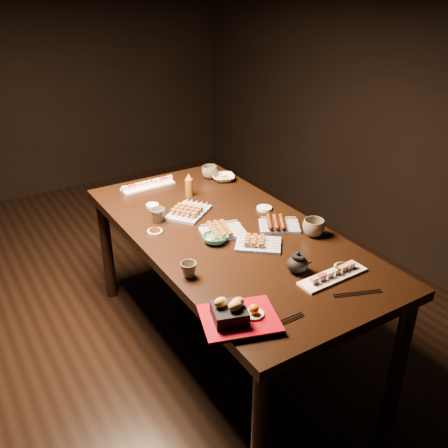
{
  "coord_description": "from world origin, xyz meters",
  "views": [
    {
      "loc": [
        -0.78,
        -2.23,
        1.95
      ],
      "look_at": [
        0.43,
        -0.28,
        0.77
      ],
      "focal_mm": 40.0,
      "sensor_mm": 36.0,
      "label": 1
    }
  ],
  "objects_px": {
    "dining_table": "(229,292)",
    "yakitori_plate_left": "(189,209)",
    "edamame_bowl_cream": "(223,178)",
    "teacup_far_right": "(210,172)",
    "sushi_platter_near": "(333,274)",
    "yakitori_plate_center": "(223,228)",
    "teacup_near_left": "(189,270)",
    "teacup_far_left": "(158,215)",
    "condiment_bottle": "(189,185)",
    "teacup_mid_right": "(314,228)",
    "yakitori_plate_right": "(258,241)",
    "teapot": "(297,262)",
    "sushi_platter_far": "(148,184)",
    "tempura_tray": "(239,311)",
    "edamame_bowl_green": "(215,239)"
  },
  "relations": [
    {
      "from": "teacup_far_left",
      "to": "condiment_bottle",
      "type": "xyz_separation_m",
      "value": [
        0.3,
        0.21,
        0.03
      ]
    },
    {
      "from": "yakitori_plate_center",
      "to": "edamame_bowl_green",
      "type": "distance_m",
      "value": 0.1
    },
    {
      "from": "edamame_bowl_green",
      "to": "yakitori_plate_right",
      "type": "bearing_deg",
      "value": -40.87
    },
    {
      "from": "edamame_bowl_cream",
      "to": "teacup_far_right",
      "type": "xyz_separation_m",
      "value": [
        -0.05,
        0.08,
        0.02
      ]
    },
    {
      "from": "sushi_platter_far",
      "to": "sushi_platter_near",
      "type": "bearing_deg",
      "value": 98.19
    },
    {
      "from": "sushi_platter_near",
      "to": "edamame_bowl_green",
      "type": "height_order",
      "value": "sushi_platter_near"
    },
    {
      "from": "sushi_platter_near",
      "to": "condiment_bottle",
      "type": "height_order",
      "value": "condiment_bottle"
    },
    {
      "from": "teapot",
      "to": "condiment_bottle",
      "type": "relative_size",
      "value": 0.82
    },
    {
      "from": "edamame_bowl_cream",
      "to": "tempura_tray",
      "type": "bearing_deg",
      "value": -119.32
    },
    {
      "from": "yakitori_plate_center",
      "to": "teacup_near_left",
      "type": "relative_size",
      "value": 3.01
    },
    {
      "from": "teapot",
      "to": "condiment_bottle",
      "type": "xyz_separation_m",
      "value": [
        -0.01,
        0.98,
        0.02
      ]
    },
    {
      "from": "yakitori_plate_right",
      "to": "teacup_far_left",
      "type": "height_order",
      "value": "teacup_far_left"
    },
    {
      "from": "teacup_mid_right",
      "to": "condiment_bottle",
      "type": "relative_size",
      "value": 0.78
    },
    {
      "from": "edamame_bowl_green",
      "to": "teapot",
      "type": "distance_m",
      "value": 0.45
    },
    {
      "from": "dining_table",
      "to": "teacup_near_left",
      "type": "distance_m",
      "value": 0.61
    },
    {
      "from": "sushi_platter_near",
      "to": "yakitori_plate_right",
      "type": "bearing_deg",
      "value": 103.87
    },
    {
      "from": "tempura_tray",
      "to": "condiment_bottle",
      "type": "relative_size",
      "value": 2.05
    },
    {
      "from": "teacup_far_right",
      "to": "edamame_bowl_green",
      "type": "bearing_deg",
      "value": -118.66
    },
    {
      "from": "edamame_bowl_cream",
      "to": "teapot",
      "type": "relative_size",
      "value": 1.24
    },
    {
      "from": "yakitori_plate_right",
      "to": "yakitori_plate_left",
      "type": "xyz_separation_m",
      "value": [
        -0.12,
        0.49,
        0.0
      ]
    },
    {
      "from": "edamame_bowl_green",
      "to": "teacup_far_left",
      "type": "bearing_deg",
      "value": 111.32
    },
    {
      "from": "edamame_bowl_green",
      "to": "condiment_bottle",
      "type": "xyz_separation_m",
      "value": [
        0.16,
        0.56,
        0.05
      ]
    },
    {
      "from": "sushi_platter_near",
      "to": "teapot",
      "type": "relative_size",
      "value": 2.91
    },
    {
      "from": "yakitori_plate_left",
      "to": "teacup_mid_right",
      "type": "distance_m",
      "value": 0.69
    },
    {
      "from": "sushi_platter_near",
      "to": "teapot",
      "type": "xyz_separation_m",
      "value": [
        -0.1,
        0.12,
        0.03
      ]
    },
    {
      "from": "sushi_platter_far",
      "to": "teapot",
      "type": "distance_m",
      "value": 1.24
    },
    {
      "from": "edamame_bowl_cream",
      "to": "sushi_platter_far",
      "type": "bearing_deg",
      "value": 161.24
    },
    {
      "from": "edamame_bowl_cream",
      "to": "teacup_mid_right",
      "type": "distance_m",
      "value": 0.86
    },
    {
      "from": "teacup_near_left",
      "to": "teacup_mid_right",
      "type": "xyz_separation_m",
      "value": [
        0.71,
        0.0,
        0.01
      ]
    },
    {
      "from": "yakitori_plate_left",
      "to": "teacup_far_left",
      "type": "distance_m",
      "value": 0.18
    },
    {
      "from": "teacup_near_left",
      "to": "edamame_bowl_cream",
      "type": "bearing_deg",
      "value": 50.56
    },
    {
      "from": "sushi_platter_near",
      "to": "yakitori_plate_center",
      "type": "xyz_separation_m",
      "value": [
        -0.19,
        0.6,
        0.01
      ]
    },
    {
      "from": "sushi_platter_near",
      "to": "sushi_platter_far",
      "type": "xyz_separation_m",
      "value": [
        -0.27,
        1.36,
        -0.0
      ]
    },
    {
      "from": "yakitori_plate_center",
      "to": "teacup_near_left",
      "type": "height_order",
      "value": "teacup_near_left"
    },
    {
      "from": "teacup_near_left",
      "to": "sushi_platter_far",
      "type": "bearing_deg",
      "value": 75.67
    },
    {
      "from": "dining_table",
      "to": "yakitori_plate_left",
      "type": "xyz_separation_m",
      "value": [
        -0.08,
        0.29,
        0.41
      ]
    },
    {
      "from": "sushi_platter_near",
      "to": "yakitori_plate_center",
      "type": "relative_size",
      "value": 1.53
    },
    {
      "from": "yakitori_plate_right",
      "to": "tempura_tray",
      "type": "distance_m",
      "value": 0.6
    },
    {
      "from": "yakitori_plate_right",
      "to": "yakitori_plate_left",
      "type": "relative_size",
      "value": 0.89
    },
    {
      "from": "sushi_platter_far",
      "to": "teacup_far_left",
      "type": "relative_size",
      "value": 4.25
    },
    {
      "from": "edamame_bowl_green",
      "to": "edamame_bowl_cream",
      "type": "bearing_deg",
      "value": 55.34
    },
    {
      "from": "dining_table",
      "to": "yakitori_plate_right",
      "type": "relative_size",
      "value": 8.36
    },
    {
      "from": "teacup_mid_right",
      "to": "teacup_far_right",
      "type": "distance_m",
      "value": 0.94
    },
    {
      "from": "teapot",
      "to": "condiment_bottle",
      "type": "height_order",
      "value": "condiment_bottle"
    },
    {
      "from": "tempura_tray",
      "to": "condiment_bottle",
      "type": "xyz_separation_m",
      "value": [
        0.4,
        1.15,
        0.02
      ]
    },
    {
      "from": "edamame_bowl_cream",
      "to": "yakitori_plate_center",
      "type": "bearing_deg",
      "value": -121.83
    },
    {
      "from": "yakitori_plate_left",
      "to": "teacup_far_left",
      "type": "bearing_deg",
      "value": 142.53
    },
    {
      "from": "dining_table",
      "to": "teacup_far_right",
      "type": "bearing_deg",
      "value": 78.69
    },
    {
      "from": "dining_table",
      "to": "teacup_far_left",
      "type": "bearing_deg",
      "value": 142.67
    },
    {
      "from": "yakitori_plate_right",
      "to": "tempura_tray",
      "type": "relative_size",
      "value": 0.75
    }
  ]
}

